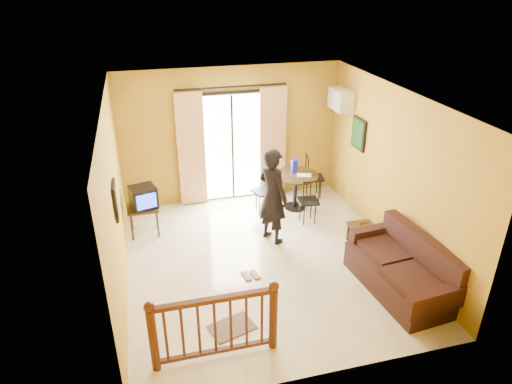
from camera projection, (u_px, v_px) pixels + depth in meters
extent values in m
plane|color=beige|center=(264.00, 261.00, 7.75)|extent=(5.00, 5.00, 0.00)
plane|color=white|center=(265.00, 98.00, 6.51)|extent=(5.00, 5.00, 0.00)
plane|color=#B78C23|center=(232.00, 136.00, 9.30)|extent=(4.50, 0.00, 4.50)
plane|color=#B78C23|center=(326.00, 282.00, 4.96)|extent=(4.50, 0.00, 4.50)
plane|color=#B78C23|center=(115.00, 203.00, 6.62)|extent=(0.00, 5.00, 5.00)
plane|color=#B78C23|center=(394.00, 172.00, 7.63)|extent=(0.00, 5.00, 5.00)
cube|color=black|center=(232.00, 147.00, 9.40)|extent=(1.34, 0.03, 2.34)
cube|color=white|center=(232.00, 148.00, 9.37)|extent=(1.20, 0.04, 2.20)
cube|color=black|center=(233.00, 148.00, 9.35)|extent=(0.04, 0.02, 2.20)
cube|color=#F6EABA|center=(191.00, 150.00, 9.11)|extent=(0.55, 0.08, 2.35)
cube|color=#F6EABA|center=(273.00, 143.00, 9.49)|extent=(0.55, 0.08, 2.35)
cylinder|color=black|center=(231.00, 87.00, 8.76)|extent=(2.20, 0.04, 0.04)
cube|color=black|center=(143.00, 208.00, 8.32)|extent=(0.56, 0.46, 0.04)
cylinder|color=black|center=(132.00, 227.00, 8.23)|extent=(0.04, 0.04, 0.54)
cylinder|color=black|center=(158.00, 224.00, 8.33)|extent=(0.04, 0.04, 0.54)
cylinder|color=black|center=(131.00, 217.00, 8.55)|extent=(0.04, 0.04, 0.54)
cylinder|color=black|center=(157.00, 214.00, 8.66)|extent=(0.04, 0.04, 0.54)
cube|color=black|center=(143.00, 197.00, 8.23)|extent=(0.53, 0.50, 0.40)
cube|color=#2A4BFD|center=(147.00, 201.00, 8.08)|extent=(0.35, 0.11, 0.28)
cube|color=black|center=(116.00, 200.00, 6.39)|extent=(0.04, 0.42, 0.52)
cube|color=#4F4D44|center=(118.00, 200.00, 6.39)|extent=(0.01, 0.34, 0.44)
cylinder|color=black|center=(296.00, 175.00, 9.16)|extent=(0.90, 0.90, 0.04)
cylinder|color=black|center=(295.00, 192.00, 9.32)|extent=(0.08, 0.08, 0.73)
cylinder|color=black|center=(295.00, 207.00, 9.48)|extent=(0.44, 0.44, 0.03)
cylinder|color=#121DAE|center=(295.00, 166.00, 9.21)|extent=(0.15, 0.15, 0.27)
cube|color=silver|center=(304.00, 175.00, 9.09)|extent=(0.32, 0.26, 0.02)
cube|color=white|center=(341.00, 99.00, 8.96)|extent=(0.30, 0.60, 0.40)
cube|color=gray|center=(334.00, 100.00, 8.93)|extent=(0.02, 0.56, 0.36)
cube|color=black|center=(359.00, 134.00, 8.65)|extent=(0.04, 0.50, 0.60)
cube|color=black|center=(358.00, 134.00, 8.64)|extent=(0.01, 0.42, 0.52)
cube|color=black|center=(368.00, 232.00, 7.93)|extent=(0.45, 0.81, 0.04)
cube|color=black|center=(366.00, 244.00, 8.03)|extent=(0.41, 0.77, 0.03)
cube|color=black|center=(367.00, 253.00, 7.65)|extent=(0.05, 0.05, 0.34)
cube|color=black|center=(386.00, 250.00, 7.73)|extent=(0.05, 0.05, 0.34)
cube|color=black|center=(348.00, 232.00, 8.28)|extent=(0.05, 0.05, 0.34)
cube|color=black|center=(366.00, 229.00, 8.36)|extent=(0.05, 0.05, 0.34)
imported|color=brown|center=(365.00, 226.00, 8.00)|extent=(0.28, 0.28, 0.07)
cube|color=black|center=(399.00, 278.00, 6.97)|extent=(1.06, 1.84, 0.44)
cube|color=black|center=(422.00, 254.00, 6.87)|extent=(0.38, 1.77, 0.61)
cube|color=black|center=(435.00, 301.00, 6.11)|extent=(0.89, 0.26, 0.33)
cube|color=black|center=(374.00, 235.00, 7.60)|extent=(0.89, 0.26, 0.33)
cube|color=black|center=(412.00, 280.00, 6.51)|extent=(0.68, 0.77, 0.11)
cube|color=black|center=(385.00, 251.00, 7.18)|extent=(0.68, 0.77, 0.11)
imported|color=black|center=(273.00, 196.00, 7.99)|extent=(0.68, 0.77, 1.76)
cylinder|color=#471E0F|center=(153.00, 340.00, 5.46)|extent=(0.11, 0.11, 0.92)
cylinder|color=#471E0F|center=(273.00, 319.00, 5.80)|extent=(0.11, 0.11, 0.92)
sphere|color=#471E0F|center=(149.00, 307.00, 5.24)|extent=(0.13, 0.13, 0.13)
sphere|color=#471E0F|center=(274.00, 287.00, 5.58)|extent=(0.13, 0.13, 0.13)
cube|color=#471E0F|center=(214.00, 300.00, 5.43)|extent=(1.55, 0.08, 0.06)
cube|color=#471E0F|center=(216.00, 351.00, 5.79)|extent=(1.55, 0.06, 0.05)
cube|color=#60564D|center=(232.00, 327.00, 6.30)|extent=(0.69, 0.56, 0.02)
cube|color=brown|center=(247.00, 276.00, 7.34)|extent=(0.14, 0.26, 0.03)
cube|color=brown|center=(255.00, 275.00, 7.37)|extent=(0.14, 0.26, 0.03)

